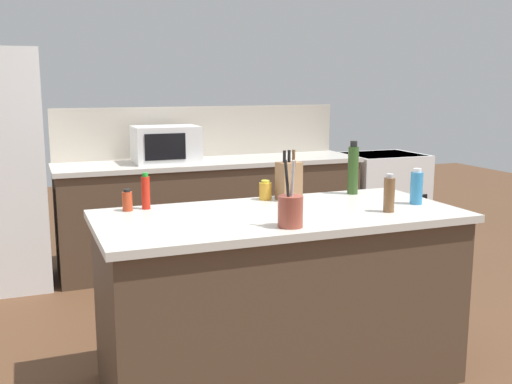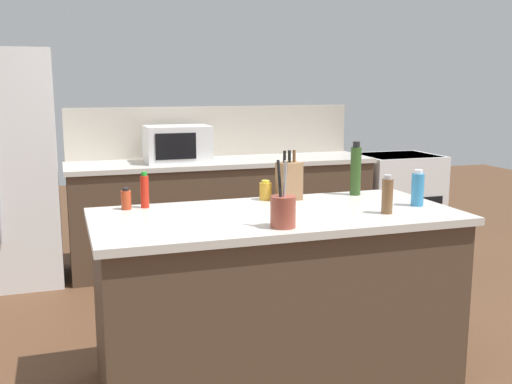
{
  "view_description": "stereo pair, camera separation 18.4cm",
  "coord_description": "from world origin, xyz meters",
  "px_view_note": "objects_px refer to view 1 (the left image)",
  "views": [
    {
      "loc": [
        -1.24,
        -2.82,
        1.61
      ],
      "look_at": [
        0.0,
        0.35,
        0.99
      ],
      "focal_mm": 42.0,
      "sensor_mm": 36.0,
      "label": 1
    },
    {
      "loc": [
        -1.07,
        -2.88,
        1.61
      ],
      "look_at": [
        0.0,
        0.35,
        0.99
      ],
      "focal_mm": 42.0,
      "sensor_mm": 36.0,
      "label": 2
    }
  ],
  "objects_px": {
    "utensil_crock": "(290,210)",
    "olive_oil_bottle": "(353,169)",
    "range_oven": "(381,199)",
    "hot_sauce_bottle": "(146,192)",
    "microwave": "(166,144)",
    "honey_jar": "(265,191)",
    "dish_soap_bottle": "(417,187)",
    "spice_jar_paprika": "(127,201)",
    "knife_block": "(289,180)",
    "pepper_grinder": "(389,194)"
  },
  "relations": [
    {
      "from": "range_oven",
      "to": "hot_sauce_bottle",
      "type": "relative_size",
      "value": 4.65
    },
    {
      "from": "utensil_crock",
      "to": "dish_soap_bottle",
      "type": "distance_m",
      "value": 0.92
    },
    {
      "from": "dish_soap_bottle",
      "to": "olive_oil_bottle",
      "type": "relative_size",
      "value": 0.62
    },
    {
      "from": "knife_block",
      "to": "honey_jar",
      "type": "bearing_deg",
      "value": 151.15
    },
    {
      "from": "dish_soap_bottle",
      "to": "honey_jar",
      "type": "distance_m",
      "value": 0.86
    },
    {
      "from": "dish_soap_bottle",
      "to": "spice_jar_paprika",
      "type": "height_order",
      "value": "dish_soap_bottle"
    },
    {
      "from": "dish_soap_bottle",
      "to": "range_oven",
      "type": "bearing_deg",
      "value": 60.82
    },
    {
      "from": "pepper_grinder",
      "to": "spice_jar_paprika",
      "type": "xyz_separation_m",
      "value": [
        -1.28,
        0.53,
        -0.04
      ]
    },
    {
      "from": "range_oven",
      "to": "dish_soap_bottle",
      "type": "distance_m",
      "value": 2.66
    },
    {
      "from": "range_oven",
      "to": "pepper_grinder",
      "type": "height_order",
      "value": "pepper_grinder"
    },
    {
      "from": "olive_oil_bottle",
      "to": "honey_jar",
      "type": "height_order",
      "value": "olive_oil_bottle"
    },
    {
      "from": "honey_jar",
      "to": "spice_jar_paprika",
      "type": "bearing_deg",
      "value": -178.74
    },
    {
      "from": "microwave",
      "to": "honey_jar",
      "type": "bearing_deg",
      "value": -84.94
    },
    {
      "from": "microwave",
      "to": "dish_soap_bottle",
      "type": "bearing_deg",
      "value": -68.21
    },
    {
      "from": "olive_oil_bottle",
      "to": "pepper_grinder",
      "type": "bearing_deg",
      "value": -99.61
    },
    {
      "from": "utensil_crock",
      "to": "olive_oil_bottle",
      "type": "xyz_separation_m",
      "value": [
        0.71,
        0.64,
        0.07
      ]
    },
    {
      "from": "microwave",
      "to": "knife_block",
      "type": "relative_size",
      "value": 1.89
    },
    {
      "from": "olive_oil_bottle",
      "to": "dish_soap_bottle",
      "type": "bearing_deg",
      "value": -66.64
    },
    {
      "from": "range_oven",
      "to": "utensil_crock",
      "type": "xyz_separation_m",
      "value": [
        -2.15,
        -2.51,
        0.56
      ]
    },
    {
      "from": "pepper_grinder",
      "to": "spice_jar_paprika",
      "type": "height_order",
      "value": "pepper_grinder"
    },
    {
      "from": "microwave",
      "to": "utensil_crock",
      "type": "bearing_deg",
      "value": -89.55
    },
    {
      "from": "utensil_crock",
      "to": "olive_oil_bottle",
      "type": "height_order",
      "value": "olive_oil_bottle"
    },
    {
      "from": "range_oven",
      "to": "utensil_crock",
      "type": "bearing_deg",
      "value": -130.65
    },
    {
      "from": "microwave",
      "to": "spice_jar_paprika",
      "type": "height_order",
      "value": "microwave"
    },
    {
      "from": "honey_jar",
      "to": "hot_sauce_bottle",
      "type": "bearing_deg",
      "value": -179.6
    },
    {
      "from": "knife_block",
      "to": "range_oven",
      "type": "bearing_deg",
      "value": 34.8
    },
    {
      "from": "utensil_crock",
      "to": "spice_jar_paprika",
      "type": "relative_size",
      "value": 2.72
    },
    {
      "from": "hot_sauce_bottle",
      "to": "pepper_grinder",
      "type": "bearing_deg",
      "value": -24.67
    },
    {
      "from": "knife_block",
      "to": "olive_oil_bottle",
      "type": "distance_m",
      "value": 0.44
    },
    {
      "from": "microwave",
      "to": "spice_jar_paprika",
      "type": "relative_size",
      "value": 4.66
    },
    {
      "from": "utensil_crock",
      "to": "hot_sauce_bottle",
      "type": "relative_size",
      "value": 1.62
    },
    {
      "from": "range_oven",
      "to": "honey_jar",
      "type": "bearing_deg",
      "value": -137.46
    },
    {
      "from": "hot_sauce_bottle",
      "to": "olive_oil_bottle",
      "type": "relative_size",
      "value": 0.61
    },
    {
      "from": "hot_sauce_bottle",
      "to": "range_oven",
      "type": "bearing_deg",
      "value": 34.32
    },
    {
      "from": "olive_oil_bottle",
      "to": "spice_jar_paprika",
      "type": "bearing_deg",
      "value": 179.88
    },
    {
      "from": "olive_oil_bottle",
      "to": "spice_jar_paprika",
      "type": "xyz_separation_m",
      "value": [
        -1.37,
        0.0,
        -0.1
      ]
    },
    {
      "from": "dish_soap_bottle",
      "to": "hot_sauce_bottle",
      "type": "distance_m",
      "value": 1.5
    },
    {
      "from": "honey_jar",
      "to": "olive_oil_bottle",
      "type": "bearing_deg",
      "value": -2.07
    },
    {
      "from": "range_oven",
      "to": "microwave",
      "type": "xyz_separation_m",
      "value": [
        -2.17,
        0.0,
        0.63
      ]
    },
    {
      "from": "utensil_crock",
      "to": "dish_soap_bottle",
      "type": "height_order",
      "value": "utensil_crock"
    },
    {
      "from": "utensil_crock",
      "to": "hot_sauce_bottle",
      "type": "xyz_separation_m",
      "value": [
        -0.56,
        0.66,
        0.01
      ]
    },
    {
      "from": "utensil_crock",
      "to": "dish_soap_bottle",
      "type": "xyz_separation_m",
      "value": [
        0.89,
        0.24,
        0.01
      ]
    },
    {
      "from": "pepper_grinder",
      "to": "honey_jar",
      "type": "xyz_separation_m",
      "value": [
        -0.48,
        0.55,
        -0.04
      ]
    },
    {
      "from": "hot_sauce_bottle",
      "to": "knife_block",
      "type": "bearing_deg",
      "value": -2.66
    },
    {
      "from": "utensil_crock",
      "to": "spice_jar_paprika",
      "type": "xyz_separation_m",
      "value": [
        -0.66,
        0.65,
        -0.03
      ]
    },
    {
      "from": "utensil_crock",
      "to": "knife_block",
      "type": "bearing_deg",
      "value": 66.24
    },
    {
      "from": "dish_soap_bottle",
      "to": "hot_sauce_bottle",
      "type": "xyz_separation_m",
      "value": [
        -1.44,
        0.42,
        -0.0
      ]
    },
    {
      "from": "pepper_grinder",
      "to": "honey_jar",
      "type": "height_order",
      "value": "pepper_grinder"
    },
    {
      "from": "olive_oil_bottle",
      "to": "pepper_grinder",
      "type": "xyz_separation_m",
      "value": [
        -0.09,
        -0.53,
        -0.06
      ]
    },
    {
      "from": "range_oven",
      "to": "hot_sauce_bottle",
      "type": "xyz_separation_m",
      "value": [
        -2.71,
        -1.85,
        0.57
      ]
    }
  ]
}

